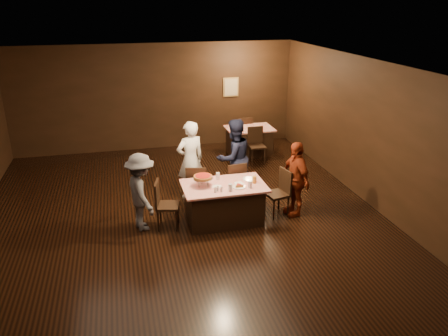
# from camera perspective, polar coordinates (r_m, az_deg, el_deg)

# --- Properties ---
(room) EXTENTS (10.00, 10.04, 3.02)m
(room) POSITION_cam_1_polar(r_m,az_deg,el_deg) (7.73, -5.56, 6.26)
(room) COLOR black
(room) RESTS_ON ground
(main_table) EXTENTS (1.60, 1.00, 0.77)m
(main_table) POSITION_cam_1_polar(r_m,az_deg,el_deg) (8.58, -0.02, -4.58)
(main_table) COLOR #B0130B
(main_table) RESTS_ON ground
(back_table) EXTENTS (1.30, 0.90, 0.77)m
(back_table) POSITION_cam_1_polar(r_m,az_deg,el_deg) (12.30, 3.31, 3.54)
(back_table) COLOR #AF1C0B
(back_table) RESTS_ON ground
(chair_far_left) EXTENTS (0.50, 0.50, 0.95)m
(chair_far_left) POSITION_cam_1_polar(r_m,az_deg,el_deg) (9.14, -3.58, -2.33)
(chair_far_left) COLOR black
(chair_far_left) RESTS_ON ground
(chair_far_right) EXTENTS (0.47, 0.47, 0.95)m
(chair_far_right) POSITION_cam_1_polar(r_m,az_deg,el_deg) (9.30, 1.27, -1.86)
(chair_far_right) COLOR black
(chair_far_right) RESTS_ON ground
(chair_end_left) EXTENTS (0.51, 0.51, 0.95)m
(chair_end_left) POSITION_cam_1_polar(r_m,az_deg,el_deg) (8.37, -7.37, -4.78)
(chair_end_left) COLOR black
(chair_end_left) RESTS_ON ground
(chair_end_right) EXTENTS (0.50, 0.50, 0.95)m
(chair_end_right) POSITION_cam_1_polar(r_m,az_deg,el_deg) (8.85, 6.93, -3.28)
(chair_end_right) COLOR black
(chair_end_right) RESTS_ON ground
(chair_back_near) EXTENTS (0.43, 0.43, 0.95)m
(chair_back_near) POSITION_cam_1_polar(r_m,az_deg,el_deg) (11.64, 4.32, 2.94)
(chair_back_near) COLOR black
(chair_back_near) RESTS_ON ground
(chair_back_far) EXTENTS (0.43, 0.43, 0.95)m
(chair_back_far) POSITION_cam_1_polar(r_m,az_deg,el_deg) (12.83, 2.53, 4.72)
(chair_back_far) COLOR black
(chair_back_far) RESTS_ON ground
(diner_white_jacket) EXTENTS (0.72, 0.58, 1.73)m
(diner_white_jacket) POSITION_cam_1_polar(r_m,az_deg,el_deg) (9.46, -4.41, 1.04)
(diner_white_jacket) COLOR white
(diner_white_jacket) RESTS_ON ground
(diner_navy_hoodie) EXTENTS (1.02, 0.90, 1.74)m
(diner_navy_hoodie) POSITION_cam_1_polar(r_m,az_deg,el_deg) (9.55, 1.31, 1.33)
(diner_navy_hoodie) COLOR black
(diner_navy_hoodie) RESTS_ON ground
(diner_grey_knit) EXTENTS (0.78, 1.08, 1.51)m
(diner_grey_knit) POSITION_cam_1_polar(r_m,az_deg,el_deg) (8.30, -10.77, -3.12)
(diner_grey_knit) COLOR #545459
(diner_grey_knit) RESTS_ON ground
(diner_red_shirt) EXTENTS (0.51, 0.95, 1.54)m
(diner_red_shirt) POSITION_cam_1_polar(r_m,az_deg,el_deg) (8.82, 9.29, -1.39)
(diner_red_shirt) COLOR maroon
(diner_red_shirt) RESTS_ON ground
(pizza_stand) EXTENTS (0.38, 0.38, 0.22)m
(pizza_stand) POSITION_cam_1_polar(r_m,az_deg,el_deg) (8.32, -2.78, -1.20)
(pizza_stand) COLOR black
(pizza_stand) RESTS_ON main_table
(plate_with_slice) EXTENTS (0.25, 0.25, 0.06)m
(plate_with_slice) POSITION_cam_1_polar(r_m,az_deg,el_deg) (8.31, 1.95, -2.38)
(plate_with_slice) COLOR white
(plate_with_slice) RESTS_ON main_table
(plate_empty) EXTENTS (0.25, 0.25, 0.01)m
(plate_empty) POSITION_cam_1_polar(r_m,az_deg,el_deg) (8.69, 3.27, -1.44)
(plate_empty) COLOR white
(plate_empty) RESTS_ON main_table
(glass_front_left) EXTENTS (0.08, 0.08, 0.14)m
(glass_front_left) POSITION_cam_1_polar(r_m,az_deg,el_deg) (8.14, 0.83, -2.56)
(glass_front_left) COLOR silver
(glass_front_left) RESTS_ON main_table
(glass_front_right) EXTENTS (0.08, 0.08, 0.14)m
(glass_front_right) POSITION_cam_1_polar(r_m,az_deg,el_deg) (8.28, 3.42, -2.15)
(glass_front_right) COLOR silver
(glass_front_right) RESTS_ON main_table
(glass_amber) EXTENTS (0.08, 0.08, 0.14)m
(glass_amber) POSITION_cam_1_polar(r_m,az_deg,el_deg) (8.50, 3.99, -1.53)
(glass_amber) COLOR #BF7F26
(glass_amber) RESTS_ON main_table
(glass_back) EXTENTS (0.08, 0.08, 0.14)m
(glass_back) POSITION_cam_1_polar(r_m,az_deg,el_deg) (8.65, -0.82, -1.06)
(glass_back) COLOR silver
(glass_back) RESTS_ON main_table
(condiments) EXTENTS (0.17, 0.10, 0.09)m
(condiments) POSITION_cam_1_polar(r_m,az_deg,el_deg) (8.11, -0.77, -2.80)
(condiments) COLOR silver
(condiments) RESTS_ON main_table
(napkin_center) EXTENTS (0.19, 0.19, 0.01)m
(napkin_center) POSITION_cam_1_polar(r_m,az_deg,el_deg) (8.49, 1.95, -2.01)
(napkin_center) COLOR white
(napkin_center) RESTS_ON main_table
(napkin_left) EXTENTS (0.21, 0.21, 0.01)m
(napkin_left) POSITION_cam_1_polar(r_m,az_deg,el_deg) (8.34, -0.94, -2.44)
(napkin_left) COLOR white
(napkin_left) RESTS_ON main_table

